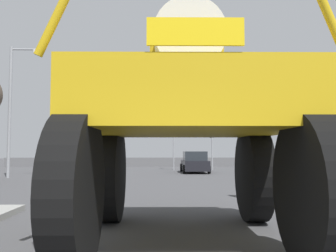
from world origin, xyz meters
The scene contains 8 objects.
ground_plane centered at (0.00, 18.00, 0.00)m, with size 120.00×120.00×0.00m, color #424244.
oversize_sprayer centered at (0.71, 4.73, 2.04)m, with size 4.20×5.40×4.74m.
sedan_ahead centered at (2.89, 24.77, 0.71)m, with size 1.89×4.11×1.52m.
traffic_signal_near_right centered at (3.80, 8.60, 2.85)m, with size 0.24×0.54×3.90m.
traffic_signal_far_left centered at (4.72, 28.63, 2.61)m, with size 0.24×0.55×3.57m.
traffic_signal_far_right centered at (1.55, 28.62, 2.98)m, with size 0.24×0.55×4.08m.
streetlight_far_left centered at (-8.25, 19.88, 4.29)m, with size 1.91×0.24×7.68m.
roadside_barrier centered at (0.00, 35.17, 0.45)m, with size 29.63×0.24×0.90m, color #59595B.
Camera 1 is at (0.19, -1.86, 1.53)m, focal length 39.67 mm.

